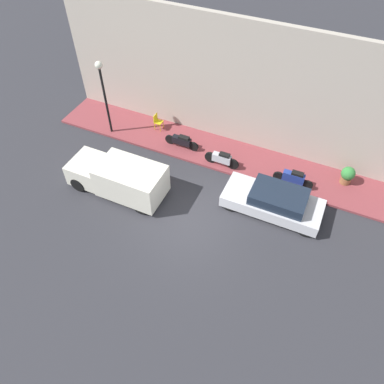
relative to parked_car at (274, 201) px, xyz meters
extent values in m
plane|color=#2D2D33|center=(-2.24, 3.08, -0.60)|extent=(60.00, 60.00, 0.00)
cube|color=brown|center=(2.55, 3.08, -0.54)|extent=(2.50, 19.29, 0.12)
cube|color=#B2A899|center=(3.95, 3.08, 2.66)|extent=(0.30, 19.29, 6.51)
cube|color=silver|center=(0.00, 0.06, -0.14)|extent=(1.80, 4.36, 0.56)
cube|color=#192333|center=(0.00, -0.16, 0.38)|extent=(1.58, 2.40, 0.49)
cylinder|color=black|center=(-0.78, 1.78, -0.28)|extent=(0.20, 0.63, 0.63)
cylinder|color=black|center=(0.78, 1.78, -0.28)|extent=(0.20, 0.63, 0.63)
cylinder|color=black|center=(-0.78, -1.65, -0.28)|extent=(0.20, 0.63, 0.63)
cylinder|color=black|center=(0.78, -1.65, -0.28)|extent=(0.20, 0.63, 0.63)
cube|color=silver|center=(-1.79, 6.18, 0.34)|extent=(1.83, 2.98, 1.47)
cube|color=silver|center=(-1.79, 8.47, 0.12)|extent=(1.74, 1.61, 1.03)
cube|color=#192333|center=(-1.79, 8.71, 0.41)|extent=(1.56, 0.88, 0.41)
cylinder|color=black|center=(-2.57, 8.66, -0.23)|extent=(0.22, 0.73, 0.73)
cylinder|color=black|center=(-1.00, 8.66, -0.23)|extent=(0.22, 0.73, 0.73)
cylinder|color=black|center=(-2.57, 5.30, -0.23)|extent=(0.22, 0.73, 0.73)
cylinder|color=black|center=(-1.00, 5.30, -0.23)|extent=(0.22, 0.73, 0.73)
cube|color=black|center=(2.10, 5.53, -0.06)|extent=(0.30, 1.01, 0.38)
cube|color=black|center=(2.10, 5.39, 0.19)|extent=(0.27, 0.55, 0.12)
cylinder|color=black|center=(2.10, 6.21, -0.21)|extent=(0.10, 0.53, 0.53)
cylinder|color=black|center=(2.10, 4.84, -0.21)|extent=(0.10, 0.53, 0.53)
cube|color=#B7B7BF|center=(1.66, 3.12, -0.01)|extent=(0.30, 0.95, 0.42)
cube|color=black|center=(1.66, 2.99, 0.26)|extent=(0.27, 0.52, 0.12)
cylinder|color=black|center=(1.66, 3.71, -0.17)|extent=(0.10, 0.61, 0.61)
cylinder|color=black|center=(1.66, 2.54, -0.17)|extent=(0.10, 0.61, 0.61)
cube|color=navy|center=(1.81, -0.42, -0.01)|extent=(0.30, 1.02, 0.49)
cube|color=black|center=(1.81, -0.56, 0.30)|extent=(0.27, 0.55, 0.12)
cylinder|color=black|center=(1.81, 0.27, -0.21)|extent=(0.10, 0.52, 0.52)
cylinder|color=black|center=(1.81, -1.11, -0.21)|extent=(0.10, 0.52, 0.52)
cylinder|color=black|center=(1.69, 9.60, 1.44)|extent=(0.12, 0.12, 3.82)
sphere|color=silver|center=(1.69, 9.60, 3.46)|extent=(0.37, 0.37, 0.37)
cylinder|color=brown|center=(3.01, -2.70, -0.31)|extent=(0.49, 0.49, 0.34)
sphere|color=#337F38|center=(3.01, -2.70, 0.12)|extent=(0.64, 0.64, 0.64)
cube|color=yellow|center=(2.96, 7.32, -0.01)|extent=(0.40, 0.40, 0.04)
cube|color=yellow|center=(2.96, 7.50, 0.21)|extent=(0.40, 0.04, 0.40)
cylinder|color=yellow|center=(2.78, 7.15, -0.25)|extent=(0.04, 0.04, 0.45)
cylinder|color=yellow|center=(3.13, 7.15, -0.25)|extent=(0.04, 0.04, 0.45)
cylinder|color=yellow|center=(2.78, 7.49, -0.25)|extent=(0.04, 0.04, 0.45)
cylinder|color=yellow|center=(3.13, 7.49, -0.25)|extent=(0.04, 0.04, 0.45)
camera|label=1|loc=(-11.33, -1.18, 12.48)|focal=35.00mm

